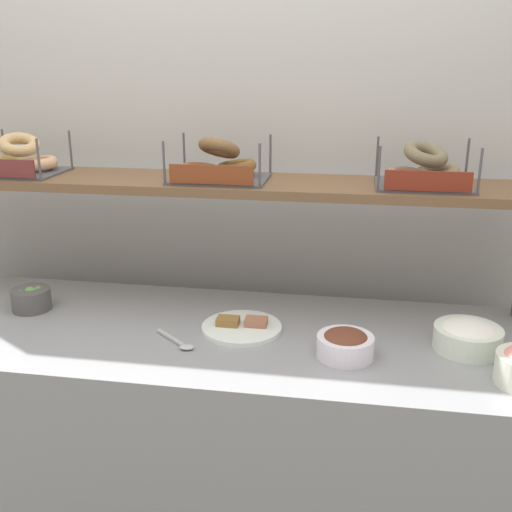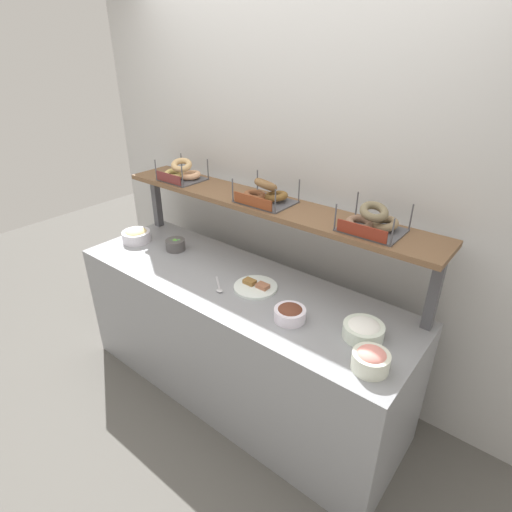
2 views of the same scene
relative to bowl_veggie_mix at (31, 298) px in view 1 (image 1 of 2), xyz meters
name	(u,v)px [view 1 (image 1 of 2)]	position (x,y,z in m)	size (l,w,h in m)	color
back_wall	(232,186)	(0.60, 0.48, 0.31)	(3.37, 0.06, 2.40)	#BCBBB9
deli_counter	(202,444)	(0.60, -0.07, -0.46)	(2.17, 0.70, 0.85)	gray
upper_shelf	(215,184)	(0.60, 0.20, 0.38)	(2.13, 0.32, 0.03)	brown
bowl_veggie_mix	(31,298)	(0.00, 0.00, 0.00)	(0.13, 0.13, 0.08)	#524E4E
bowl_cream_cheese	(468,336)	(1.42, -0.06, 0.00)	(0.20, 0.20, 0.09)	white
bowl_chocolate_spread	(345,344)	(1.06, -0.17, 0.00)	(0.16, 0.16, 0.08)	white
serving_plate_white	(242,327)	(0.74, -0.04, -0.03)	(0.25, 0.25, 0.04)	white
serving_spoon_near_plate	(179,343)	(0.57, -0.18, -0.03)	(0.15, 0.12, 0.01)	#B7B7BC
bagel_basket_plain	(20,160)	(-0.09, 0.19, 0.44)	(0.29, 0.26, 0.15)	#4C4C51
bagel_basket_cinnamon_raisin	(219,166)	(0.62, 0.19, 0.44)	(0.32, 0.24, 0.15)	#4C4C51
bagel_basket_poppy	(424,172)	(1.28, 0.20, 0.44)	(0.30, 0.27, 0.14)	#4C4C51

